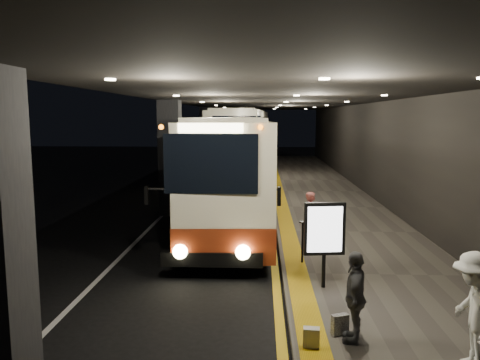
{
  "coord_description": "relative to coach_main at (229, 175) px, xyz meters",
  "views": [
    {
      "loc": [
        1.99,
        -13.73,
        3.77
      ],
      "look_at": [
        1.29,
        1.52,
        1.7
      ],
      "focal_mm": 35.0,
      "sensor_mm": 36.0,
      "label": 1
    }
  ],
  "objects": [
    {
      "name": "stanchion_post",
      "position": [
        2.16,
        -4.7,
        -1.08
      ],
      "size": [
        0.05,
        0.05,
        1.04
      ],
      "primitive_type": "cylinder",
      "color": "black",
      "rests_on": "sidewalk"
    },
    {
      "name": "ground",
      "position": [
        -0.87,
        -2.31,
        -1.75
      ],
      "size": [
        90.0,
        90.0,
        0.0
      ],
      "primitive_type": "plane",
      "color": "black"
    },
    {
      "name": "info_sign",
      "position": [
        2.46,
        -6.37,
        -0.35
      ],
      "size": [
        0.88,
        0.22,
        1.84
      ],
      "rotation": [
        0.0,
        0.0,
        0.12
      ],
      "color": "black",
      "rests_on": "sidewalk"
    },
    {
      "name": "bag_polka",
      "position": [
        2.45,
        -8.56,
        -1.42
      ],
      "size": [
        0.31,
        0.22,
        0.35
      ],
      "primitive_type": "cube",
      "rotation": [
        0.0,
        0.0,
        0.37
      ],
      "color": "black",
      "rests_on": "sidewalk"
    },
    {
      "name": "support_columns",
      "position": [
        -2.37,
        1.69,
        0.45
      ],
      "size": [
        0.8,
        24.8,
        4.4
      ],
      "color": "black",
      "rests_on": "ground"
    },
    {
      "name": "terminal_wall",
      "position": [
        6.13,
        2.69,
        1.25
      ],
      "size": [
        0.1,
        50.0,
        6.0
      ],
      "primitive_type": "cube",
      "color": "black",
      "rests_on": "ground"
    },
    {
      "name": "passenger_waiting_white",
      "position": [
        4.17,
        -9.52,
        -0.74
      ],
      "size": [
        0.61,
        1.16,
        1.72
      ],
      "primitive_type": "imported",
      "rotation": [
        0.0,
        0.0,
        -1.66
      ],
      "color": "silver",
      "rests_on": "sidewalk"
    },
    {
      "name": "coach_second",
      "position": [
        -0.1,
        13.33,
        0.21
      ],
      "size": [
        3.38,
        13.11,
        4.08
      ],
      "rotation": [
        0.0,
        0.0,
        -0.05
      ],
      "color": "beige",
      "rests_on": "ground"
    },
    {
      "name": "canopy",
      "position": [
        1.63,
        2.69,
        2.85
      ],
      "size": [
        9.0,
        50.0,
        0.4
      ],
      "primitive_type": "cube",
      "color": "black",
      "rests_on": "support_columns"
    },
    {
      "name": "passenger_boarding",
      "position": [
        2.58,
        -2.79,
        -0.85
      ],
      "size": [
        0.47,
        0.61,
        1.49
      ],
      "primitive_type": "imported",
      "rotation": [
        0.0,
        0.0,
        1.35
      ],
      "color": "#B85856",
      "rests_on": "sidewalk"
    },
    {
      "name": "coach_main",
      "position": [
        0.0,
        0.0,
        0.0
      ],
      "size": [
        2.95,
        11.77,
        3.64
      ],
      "rotation": [
        0.0,
        0.0,
        0.05
      ],
      "color": "beige",
      "rests_on": "ground"
    },
    {
      "name": "tactile_strip",
      "position": [
        1.98,
        2.69,
        -1.59
      ],
      "size": [
        0.5,
        50.0,
        0.01
      ],
      "primitive_type": "cube",
      "color": "gold",
      "rests_on": "sidewalk"
    },
    {
      "name": "bag_plain",
      "position": [
        1.93,
        -9.03,
        -1.44
      ],
      "size": [
        0.27,
        0.17,
        0.32
      ],
      "primitive_type": "cube",
      "rotation": [
        0.0,
        0.0,
        -0.1
      ],
      "color": "silver",
      "rests_on": "sidewalk"
    },
    {
      "name": "sidewalk",
      "position": [
        3.88,
        2.69,
        -1.67
      ],
      "size": [
        4.5,
        50.0,
        0.15
      ],
      "primitive_type": "cube",
      "color": "#514C44",
      "rests_on": "ground"
    },
    {
      "name": "kerb_stripe_yellow",
      "position": [
        1.48,
        2.69,
        -1.74
      ],
      "size": [
        0.18,
        50.0,
        0.01
      ],
      "primitive_type": "cube",
      "color": "gold",
      "rests_on": "ground"
    },
    {
      "name": "passenger_waiting_grey",
      "position": [
        2.64,
        -8.77,
        -0.85
      ],
      "size": [
        0.64,
        0.96,
        1.5
      ],
      "primitive_type": "imported",
      "rotation": [
        0.0,
        0.0,
        -1.8
      ],
      "color": "#515257",
      "rests_on": "sidewalk"
    },
    {
      "name": "lane_line_white",
      "position": [
        -2.67,
        2.69,
        -1.74
      ],
      "size": [
        0.12,
        50.0,
        0.01
      ],
      "primitive_type": "cube",
      "color": "silver",
      "rests_on": "ground"
    }
  ]
}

